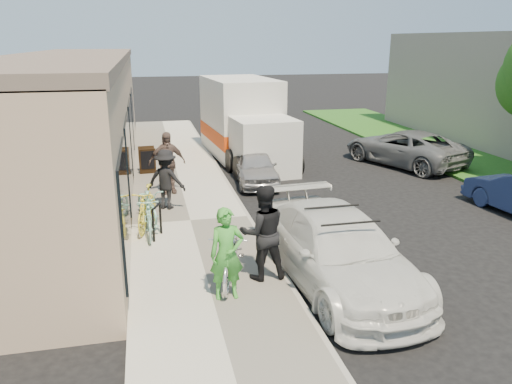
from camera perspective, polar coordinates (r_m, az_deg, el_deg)
ground at (r=10.84m, az=4.78°, el=-8.52°), size 120.00×120.00×0.00m
sidewalk at (r=13.18m, az=-7.49°, el=-3.51°), size 3.00×34.00×0.15m
curb at (r=13.39m, az=-0.87°, el=-3.07°), size 0.12×34.00×0.13m
storefront at (r=17.63m, az=-19.98°, el=7.71°), size 3.60×20.00×4.22m
bike_rack at (r=11.99m, az=-11.28°, el=-2.97°), size 0.24×0.54×0.80m
sandwich_board at (r=17.92m, az=-12.32°, el=3.57°), size 0.60×0.60×0.92m
sedan_white at (r=9.96m, az=9.34°, el=-6.53°), size 2.37×5.11×1.48m
sedan_silver at (r=16.83m, az=-0.11°, el=2.91°), size 1.59×3.41×1.13m
moving_truck at (r=20.22m, az=-1.36°, el=7.75°), size 2.93×6.64×3.18m
far_car_gray at (r=20.17m, az=16.58°, el=4.90°), size 3.89×5.37×1.36m
tandem_bike at (r=9.75m, az=-2.83°, el=-7.08°), size 1.24×2.16×1.07m
woman_rider at (r=8.97m, az=-3.36°, el=-7.08°), size 0.63×0.42×1.71m
man_standing at (r=9.65m, az=0.79°, el=-4.63°), size 0.94×0.74×1.90m
cruiser_bike_a at (r=12.16m, az=-12.18°, el=-2.60°), size 0.50×1.71×1.02m
cruiser_bike_b at (r=13.15m, az=-12.32°, el=-1.39°), size 1.01×1.81×0.90m
cruiser_bike_c at (r=12.62m, az=-12.37°, el=-1.80°), size 0.91×1.83×1.06m
bystander_a at (r=13.94m, az=-10.23°, el=1.43°), size 1.24×1.05×1.67m
bystander_b at (r=15.37m, az=-10.13°, el=3.32°), size 1.16×0.59×1.89m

